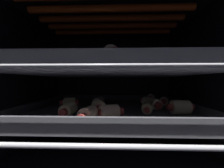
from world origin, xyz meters
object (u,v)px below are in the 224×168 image
object	(u,v)px
pig_in_blanket_lower_2	(111,112)
pig_in_blanket_upper_9	(122,67)
pig_in_blanket_upper_7	(25,58)
pig_in_blanket_upper_3	(97,64)
pig_in_blanket_lower_1	(180,107)
pig_in_blanket_lower_5	(88,114)
pig_in_blanket_lower_6	(147,108)
pig_in_blanket_upper_4	(84,59)
oven_rack_upper	(111,74)
pig_in_blanket_lower_8	(164,101)
pig_in_blanket_upper_6	(162,60)
oven_rack_lower	(111,113)
pig_in_blanket_upper_1	(156,64)
heating_element	(111,18)
pig_in_blanket_upper_8	(93,67)
pig_in_blanket_lower_10	(155,104)
pig_in_blanket_lower_9	(149,102)
pig_in_blanket_upper_5	(61,63)
pig_in_blanket_upper_0	(109,68)
baking_tray_lower	(111,109)
pig_in_blanket_lower_4	(69,103)
baking_tray_upper	(111,71)
pig_in_blanket_lower_3	(151,98)
pig_in_blanket_lower_0	(68,110)
pig_in_blanket_upper_11	(111,56)
pig_in_blanket_upper_2	(75,62)
pig_in_blanket_upper_10	(120,64)
pig_in_blanket_lower_11	(99,101)
pig_in_blanket_lower_7	(98,107)

from	to	relation	value
pig_in_blanket_lower_2	pig_in_blanket_upper_9	distance (cm)	21.91
pig_in_blanket_upper_7	pig_in_blanket_upper_3	bearing A→B (deg)	32.12
pig_in_blanket_lower_1	pig_in_blanket_lower_5	world-z (taller)	pig_in_blanket_lower_1
pig_in_blanket_lower_6	pig_in_blanket_upper_4	size ratio (longest dim) A/B	0.91
oven_rack_upper	pig_in_blanket_lower_8	bearing A→B (deg)	16.99
pig_in_blanket_upper_3	pig_in_blanket_upper_6	size ratio (longest dim) A/B	1.00
oven_rack_lower	pig_in_blanket_lower_6	world-z (taller)	pig_in_blanket_lower_6
pig_in_blanket_lower_2	pig_in_blanket_upper_1	xyz separation A→B (cm)	(12.28, 11.21, 10.83)
heating_element	pig_in_blanket_upper_8	world-z (taller)	heating_element
pig_in_blanket_lower_10	pig_in_blanket_upper_9	size ratio (longest dim) A/B	1.14
pig_in_blanket_lower_9	pig_in_blanket_upper_1	xyz separation A→B (cm)	(1.33, -2.70, 10.93)
pig_in_blanket_lower_6	pig_in_blanket_upper_5	bearing A→B (deg)	175.45
pig_in_blanket_lower_1	pig_in_blanket_upper_0	size ratio (longest dim) A/B	1.13
baking_tray_lower	pig_in_blanket_lower_4	bearing A→B (deg)	-178.32
pig_in_blanket_lower_2	baking_tray_upper	distance (cm)	14.22
oven_rack_lower	pig_in_blanket_lower_3	size ratio (longest dim) A/B	9.67
pig_in_blanket_lower_0	pig_in_blanket_lower_6	distance (cm)	17.90
pig_in_blanket_upper_4	pig_in_blanket_upper_5	bearing A→B (deg)	144.11
pig_in_blanket_lower_2	pig_in_blanket_lower_3	size ratio (longest dim) A/B	1.06
pig_in_blanket_upper_5	pig_in_blanket_lower_4	bearing A→B (deg)	79.05
pig_in_blanket_lower_3	pig_in_blanket_upper_0	distance (cm)	19.13
baking_tray_lower	pig_in_blanket_upper_11	world-z (taller)	pig_in_blanket_upper_11
pig_in_blanket_lower_4	pig_in_blanket_upper_11	world-z (taller)	pig_in_blanket_upper_11
pig_in_blanket_lower_2	pig_in_blanket_upper_9	world-z (taller)	pig_in_blanket_upper_9
pig_in_blanket_lower_8	pig_in_blanket_upper_5	xyz separation A→B (cm)	(-29.45, -9.11, 10.81)
heating_element	pig_in_blanket_upper_6	size ratio (longest dim) A/B	7.97
pig_in_blanket_lower_4	pig_in_blanket_lower_6	xyz separation A→B (cm)	(20.54, -5.29, -0.18)
pig_in_blanket_upper_8	pig_in_blanket_upper_11	size ratio (longest dim) A/B	0.92
pig_in_blanket_lower_2	pig_in_blanket_upper_4	world-z (taller)	pig_in_blanket_upper_4
heating_element	oven_rack_lower	xyz separation A→B (cm)	(0.00, -0.00, -26.70)
pig_in_blanket_upper_2	pig_in_blanket_upper_6	world-z (taller)	pig_in_blanket_upper_2
pig_in_blanket_upper_2	pig_in_blanket_upper_10	distance (cm)	11.99
pig_in_blanket_lower_11	pig_in_blanket_upper_7	xyz separation A→B (cm)	(-12.47, -16.19, 10.90)
baking_tray_upper	pig_in_blanket_upper_10	bearing A→B (deg)	-24.36
pig_in_blanket_lower_7	pig_in_blanket_upper_3	xyz separation A→B (cm)	(-0.76, 3.30, 10.47)
pig_in_blanket_lower_2	pig_in_blanket_upper_9	bearing A→B (deg)	80.31
pig_in_blanket_lower_3	pig_in_blanket_lower_11	size ratio (longest dim) A/B	0.95
baking_tray_lower	pig_in_blanket_lower_11	world-z (taller)	pig_in_blanket_lower_11
oven_rack_lower	pig_in_blanket_lower_9	xyz separation A→B (cm)	(11.35, 2.91, 2.82)
pig_in_blanket_upper_8	pig_in_blanket_upper_11	world-z (taller)	pig_in_blanket_upper_8
oven_rack_lower	pig_in_blanket_lower_6	distance (cm)	10.71
pig_in_blanket_lower_6	pig_in_blanket_upper_9	distance (cm)	18.11
pig_in_blanket_lower_0	pig_in_blanket_upper_3	xyz separation A→B (cm)	(5.41, 5.87, 10.69)
pig_in_blanket_lower_11	oven_rack_upper	size ratio (longest dim) A/B	0.11
baking_tray_lower	pig_in_blanket_upper_4	size ratio (longest dim) A/B	6.86
pig_in_blanket_lower_6	pig_in_blanket_lower_10	world-z (taller)	pig_in_blanket_lower_10
pig_in_blanket_lower_1	pig_in_blanket_upper_5	world-z (taller)	pig_in_blanket_upper_5
heating_element	pig_in_blanket_lower_4	distance (cm)	26.60
pig_in_blanket_lower_7	pig_in_blanket_upper_6	size ratio (longest dim) A/B	1.16
baking_tray_lower	pig_in_blanket_upper_0	bearing A→B (deg)	97.36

